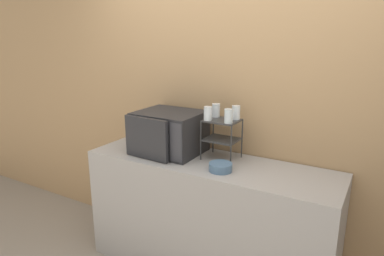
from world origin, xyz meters
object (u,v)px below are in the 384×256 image
at_px(glass_back_right, 236,113).
at_px(glass_front_right, 229,116).
at_px(microwave, 169,132).
at_px(glass_back_left, 216,110).
at_px(bowl, 221,167).
at_px(glass_front_left, 208,113).
at_px(dish_rack, 222,131).

distance_m(glass_back_right, glass_front_right, 0.13).
bearing_deg(microwave, glass_back_left, 21.08).
relative_size(glass_back_right, bowl, 0.63).
height_order(glass_front_left, glass_back_left, same).
bearing_deg(glass_back_right, glass_front_right, -89.68).
distance_m(dish_rack, glass_front_right, 0.17).
distance_m(dish_rack, glass_front_left, 0.18).
height_order(dish_rack, glass_front_right, glass_front_right).
height_order(microwave, dish_rack, microwave).
distance_m(glass_front_left, glass_front_right, 0.17).
xyz_separation_m(microwave, bowl, (0.54, -0.15, -0.14)).
xyz_separation_m(glass_front_left, glass_back_right, (0.17, 0.13, 0.00)).
bearing_deg(bowl, microwave, 163.99).
relative_size(microwave, glass_front_right, 4.93).
relative_size(glass_front_right, glass_back_left, 1.00).
xyz_separation_m(glass_front_right, bowl, (0.02, -0.16, -0.33)).
relative_size(glass_front_right, bowl, 0.63).
height_order(dish_rack, glass_back_left, glass_back_left).
distance_m(glass_front_right, glass_back_left, 0.21).
bearing_deg(glass_front_left, bowl, -40.30).
distance_m(microwave, glass_back_right, 0.57).
relative_size(microwave, glass_front_left, 4.93).
bearing_deg(dish_rack, microwave, -170.52).
bearing_deg(microwave, glass_back_right, 15.17).
distance_m(glass_back_right, bowl, 0.44).
bearing_deg(glass_back_right, microwave, -164.83).
bearing_deg(glass_back_left, glass_back_right, 1.52).
relative_size(dish_rack, bowl, 1.89).
relative_size(dish_rack, glass_back_right, 2.99).
relative_size(dish_rack, glass_front_left, 2.99).
bearing_deg(glass_front_right, dish_rack, 140.73).
distance_m(glass_front_left, glass_back_right, 0.21).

